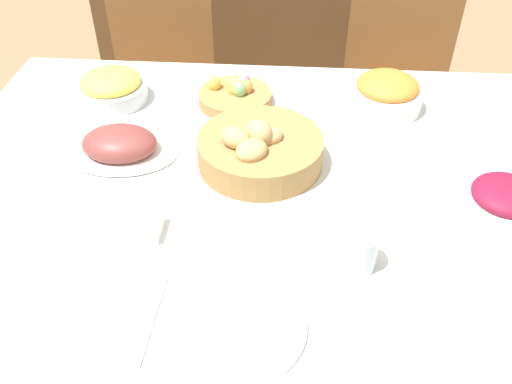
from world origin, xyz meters
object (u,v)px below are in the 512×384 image
(ham_platter, at_px, (120,145))
(butter_dish, at_px, (133,226))
(bread_basket, at_px, (261,148))
(carrot_bowl, at_px, (387,93))
(dinner_plate, at_px, (236,324))
(drinking_cup, at_px, (359,250))
(fork, at_px, (152,320))
(pineapple_bowl, at_px, (112,87))
(spoon, at_px, (338,332))
(knife, at_px, (321,330))
(egg_basket, at_px, (235,95))
(chair_far_left, at_px, (160,85))
(sideboard, at_px, (251,9))
(beet_salad_bowl, at_px, (504,202))
(chair_far_right, at_px, (396,93))

(ham_platter, distance_m, butter_dish, 0.30)
(bread_basket, relative_size, carrot_bowl, 1.52)
(dinner_plate, bearing_deg, drinking_cup, 35.94)
(bread_basket, height_order, fork, bread_basket)
(bread_basket, relative_size, ham_platter, 1.06)
(bread_basket, bearing_deg, pineapple_bowl, 148.45)
(spoon, bearing_deg, drinking_cup, 72.90)
(knife, distance_m, butter_dish, 0.46)
(carrot_bowl, relative_size, dinner_plate, 0.79)
(carrot_bowl, distance_m, dinner_plate, 0.86)
(egg_basket, xyz_separation_m, butter_dish, (-0.16, -0.55, -0.01))
(chair_far_left, bearing_deg, ham_platter, -83.59)
(sideboard, height_order, spoon, sideboard)
(chair_far_left, height_order, sideboard, sideboard)
(sideboard, xyz_separation_m, beet_salad_bowl, (0.71, -1.87, 0.32))
(egg_basket, bearing_deg, beet_salad_bowl, -35.04)
(drinking_cup, bearing_deg, fork, -156.59)
(dinner_plate, distance_m, fork, 0.15)
(chair_far_right, xyz_separation_m, pineapple_bowl, (-0.94, -0.57, 0.31))
(egg_basket, bearing_deg, chair_far_left, 123.47)
(carrot_bowl, distance_m, pineapple_bowl, 0.79)
(carrot_bowl, xyz_separation_m, drinking_cup, (-0.12, -0.62, -0.01))
(carrot_bowl, height_order, knife, carrot_bowl)
(bread_basket, xyz_separation_m, dinner_plate, (-0.01, -0.49, -0.04))
(egg_basket, relative_size, butter_dish, 1.73)
(chair_far_left, height_order, carrot_bowl, chair_far_left)
(chair_far_right, distance_m, carrot_bowl, 0.66)
(beet_salad_bowl, relative_size, spoon, 0.88)
(bread_basket, height_order, beet_salad_bowl, bread_basket)
(ham_platter, relative_size, dinner_plate, 1.13)
(beet_salad_bowl, distance_m, spoon, 0.50)
(chair_far_right, height_order, beet_salad_bowl, chair_far_right)
(bread_basket, distance_m, beet_salad_bowl, 0.57)
(chair_far_left, distance_m, dinner_plate, 1.45)
(pineapple_bowl, xyz_separation_m, fork, (0.29, -0.77, -0.04))
(spoon, distance_m, drinking_cup, 0.18)
(bread_basket, height_order, drinking_cup, bread_basket)
(knife, distance_m, spoon, 0.03)
(carrot_bowl, xyz_separation_m, butter_dish, (-0.59, -0.56, -0.03))
(knife, bearing_deg, chair_far_right, 77.77)
(chair_far_right, xyz_separation_m, carrot_bowl, (-0.15, -0.56, 0.31))
(chair_far_left, bearing_deg, spoon, -65.43)
(ham_platter, bearing_deg, butter_dish, -69.71)
(chair_far_left, xyz_separation_m, sideboard, (0.30, 0.86, -0.01))
(spoon, bearing_deg, ham_platter, 134.31)
(pineapple_bowl, bearing_deg, bread_basket, -31.55)
(beet_salad_bowl, relative_size, butter_dish, 1.43)
(egg_basket, distance_m, carrot_bowl, 0.43)
(chair_far_left, relative_size, beet_salad_bowl, 5.27)
(knife, bearing_deg, chair_far_left, 116.38)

